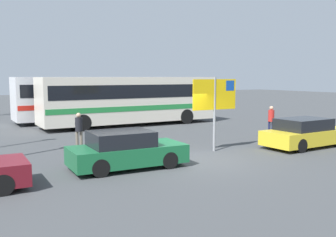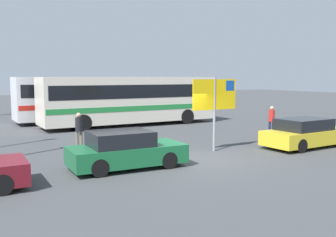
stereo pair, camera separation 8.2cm
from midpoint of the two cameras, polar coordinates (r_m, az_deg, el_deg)
The scene contains 8 objects.
ground at distance 14.94m, azimuth 4.52°, elevation -6.21°, with size 120.00×120.00×0.00m, color #424447.
bus_front_coach at distance 25.53m, azimuth -5.46°, elevation 2.99°, with size 11.67×2.69×3.17m.
bus_rear_coach at distance 28.60m, azimuth -10.10°, elevation 3.27°, with size 11.67×2.69×3.17m.
ferry_sign at distance 16.62m, azimuth 7.17°, elevation 3.12°, with size 2.20×0.11×3.20m.
car_yellow at distance 18.71m, azimuth 19.87°, elevation -2.07°, with size 4.46×1.90×1.32m.
car_green at distance 13.66m, azimuth -6.18°, elevation -4.69°, with size 4.10×1.94×1.32m.
pedestrian_near_sign at distance 21.59m, azimuth 15.16°, elevation 0.00°, with size 0.32×0.32×1.63m.
pedestrian_by_bus at distance 17.66m, azimuth -12.90°, elevation -1.32°, with size 0.32×0.32×1.61m.
Camera 2 is at (-8.22, -12.06, 3.21)m, focal length 41.25 mm.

